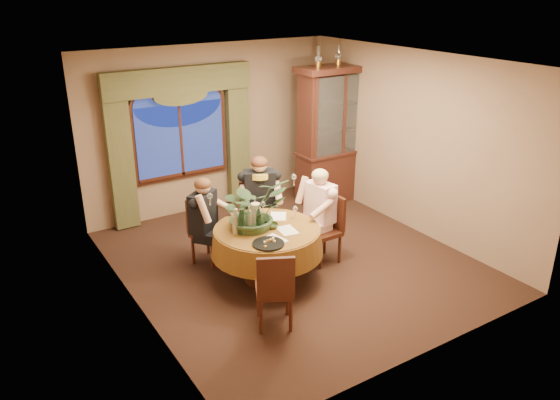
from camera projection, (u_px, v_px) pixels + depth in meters
floor at (293, 260)px, 7.81m from camera, size 5.00×5.00×0.00m
wall_back at (212, 128)px, 9.25m from camera, size 4.50×0.00×4.50m
wall_right at (415, 143)px, 8.40m from camera, size 0.00×5.00×5.00m
ceiling at (294, 61)px, 6.76m from camera, size 5.00×5.00×0.00m
window at (181, 140)px, 8.93m from camera, size 1.62×0.10×1.32m
arched_transom at (178, 92)px, 8.64m from camera, size 1.60×0.06×0.44m
drapery_left at (120, 158)px, 8.43m from camera, size 0.38×0.14×2.32m
drapery_right at (238, 139)px, 9.45m from camera, size 0.38×0.14×2.32m
swag_valance at (179, 80)px, 8.50m from camera, size 2.45×0.16×0.42m
dining_table at (267, 254)px, 7.19m from camera, size 1.60×1.60×0.75m
china_cabinet at (336, 135)px, 9.60m from camera, size 1.48×0.58×2.40m
oil_lamp_left at (318, 57)px, 8.88m from camera, size 0.11×0.11×0.34m
oil_lamp_center at (339, 55)px, 9.09m from camera, size 0.11×0.11×0.34m
oil_lamp_right at (358, 53)px, 9.30m from camera, size 0.11×0.11×0.34m
chair_right at (323, 230)px, 7.63m from camera, size 0.43×0.43×0.96m
chair_back_right at (255, 216)px, 8.08m from camera, size 0.54×0.54×0.96m
chair_back at (209, 231)px, 7.60m from camera, size 0.56×0.56×0.96m
chair_front_left at (274, 288)px, 6.20m from camera, size 0.56×0.56×0.96m
person_pink at (320, 214)px, 7.66m from camera, size 0.51×0.54×1.35m
person_back at (204, 224)px, 7.39m from camera, size 0.64×0.63×1.33m
person_scarf at (260, 202)px, 7.99m from camera, size 0.66×0.64×1.42m
stoneware_vase at (256, 215)px, 7.07m from camera, size 0.17×0.17×0.31m
centerpiece_plant at (252, 185)px, 6.89m from camera, size 0.87×0.97×0.75m
olive_bowl at (272, 226)px, 7.06m from camera, size 0.17×0.17×0.05m
cheese_platter at (268, 244)px, 6.61m from camera, size 0.39×0.39×0.02m
wine_bottle_0 at (241, 222)px, 6.82m from camera, size 0.07×0.07×0.33m
wine_bottle_1 at (235, 222)px, 6.83m from camera, size 0.07×0.07×0.33m
wine_bottle_2 at (249, 219)px, 6.92m from camera, size 0.07×0.07×0.33m
wine_bottle_3 at (259, 220)px, 6.87m from camera, size 0.07×0.07×0.33m
wine_bottle_4 at (242, 217)px, 6.97m from camera, size 0.07×0.07×0.33m
tasting_paper_0 at (287, 230)px, 6.98m from camera, size 0.25×0.33×0.00m
tasting_paper_1 at (278, 216)px, 7.40m from camera, size 0.34×0.37×0.00m
tasting_paper_2 at (275, 240)px, 6.73m from camera, size 0.26×0.33×0.00m
wine_glass_person_pink at (295, 212)px, 7.31m from camera, size 0.07×0.07×0.18m
wine_glass_person_back at (232, 216)px, 7.18m from camera, size 0.07×0.07×0.18m
wine_glass_person_scarf at (263, 207)px, 7.47m from camera, size 0.07×0.07×0.18m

